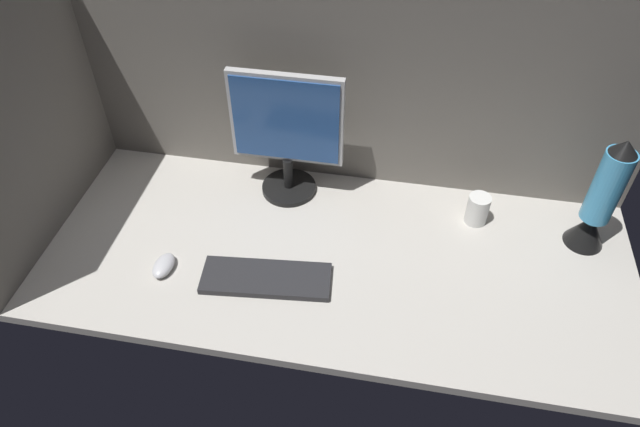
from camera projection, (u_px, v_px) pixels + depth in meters
ground_plane at (330, 253)px, 176.40cm from camera, size 180.00×80.00×3.00cm
cubicle_wall_back at (352, 83)px, 177.26cm from camera, size 180.00×5.00×70.39cm
cubicle_wall_side at (24, 124)px, 161.99cm from camera, size 5.00×80.00×70.39cm
monitor at (287, 132)px, 179.09cm from camera, size 35.36×18.00×43.42cm
keyboard at (266, 278)px, 166.04cm from camera, size 38.12×16.65×2.00cm
mouse at (164, 266)px, 168.59cm from camera, size 6.19×9.93×3.40cm
mug_ceramic_white at (478, 209)px, 180.86cm from camera, size 6.92×6.92×10.00cm
lava_lamp at (600, 203)px, 166.53cm from camera, size 11.78×11.78×38.54cm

